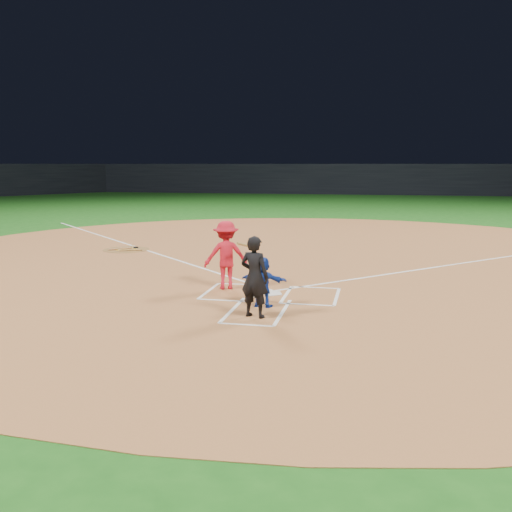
% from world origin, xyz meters
% --- Properties ---
extents(ground, '(120.00, 120.00, 0.00)m').
position_xyz_m(ground, '(0.00, 0.00, 0.00)').
color(ground, '#154E13').
rests_on(ground, ground).
extents(home_plate_dirt, '(28.00, 28.00, 0.01)m').
position_xyz_m(home_plate_dirt, '(0.00, 6.00, 0.01)').
color(home_plate_dirt, '#9B5D32').
rests_on(home_plate_dirt, ground).
extents(stadium_wall_far, '(80.00, 1.20, 3.20)m').
position_xyz_m(stadium_wall_far, '(0.00, 48.00, 1.60)').
color(stadium_wall_far, black).
rests_on(stadium_wall_far, ground).
extents(home_plate, '(0.60, 0.60, 0.02)m').
position_xyz_m(home_plate, '(0.00, 0.00, 0.02)').
color(home_plate, silver).
rests_on(home_plate, home_plate_dirt).
extents(on_deck_circle, '(1.70, 1.70, 0.01)m').
position_xyz_m(on_deck_circle, '(-6.57, 6.06, 0.02)').
color(on_deck_circle, brown).
rests_on(on_deck_circle, home_plate_dirt).
extents(on_deck_logo, '(0.80, 0.80, 0.00)m').
position_xyz_m(on_deck_logo, '(-6.57, 6.06, 0.02)').
color(on_deck_logo, gold).
rests_on(on_deck_logo, on_deck_circle).
extents(on_deck_bat_a, '(0.40, 0.79, 0.06)m').
position_xyz_m(on_deck_bat_a, '(-6.42, 6.31, 0.05)').
color(on_deck_bat_a, olive).
rests_on(on_deck_bat_a, on_deck_circle).
extents(on_deck_bat_b, '(0.71, 0.55, 0.06)m').
position_xyz_m(on_deck_bat_b, '(-6.77, 5.96, 0.05)').
color(on_deck_bat_b, brown).
rests_on(on_deck_bat_b, on_deck_circle).
extents(on_deck_bat_c, '(0.80, 0.39, 0.06)m').
position_xyz_m(on_deck_bat_c, '(-6.27, 5.76, 0.05)').
color(on_deck_bat_c, '#9F743A').
rests_on(on_deck_bat_c, on_deck_circle).
extents(bat_weight_donut, '(0.19, 0.19, 0.05)m').
position_xyz_m(bat_weight_donut, '(-6.37, 6.46, 0.05)').
color(bat_weight_donut, black).
rests_on(bat_weight_donut, on_deck_circle).
extents(catcher, '(1.08, 0.47, 1.12)m').
position_xyz_m(catcher, '(0.04, -1.30, 0.57)').
color(catcher, '#12309A').
rests_on(catcher, home_plate_dirt).
extents(umpire, '(0.71, 0.56, 1.70)m').
position_xyz_m(umpire, '(0.04, -2.18, 0.86)').
color(umpire, black).
rests_on(umpire, home_plate_dirt).
extents(chalk_markings, '(28.35, 17.32, 0.01)m').
position_xyz_m(chalk_markings, '(0.00, 5.29, 0.01)').
color(chalk_markings, white).
rests_on(chalk_markings, home_plate_dirt).
extents(batter_at_plate, '(1.44, 1.03, 1.72)m').
position_xyz_m(batter_at_plate, '(-1.23, 0.36, 0.87)').
color(batter_at_plate, red).
rests_on(batter_at_plate, home_plate_dirt).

